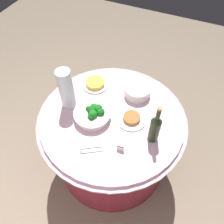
{
  "coord_description": "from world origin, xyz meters",
  "views": [
    {
      "loc": [
        -0.43,
        0.98,
        2.15
      ],
      "look_at": [
        0.0,
        0.0,
        0.79
      ],
      "focal_mm": 37.12,
      "sensor_mm": 36.0,
      "label": 1
    }
  ],
  "objects_px": {
    "decorative_fruit_vase": "(66,90)",
    "serving_tongs": "(91,150)",
    "wine_bottle": "(155,128)",
    "food_plate_fried_egg": "(95,83)",
    "label_placard_front": "(120,147)",
    "broccoli_bowl": "(93,114)",
    "food_plate_peanuts": "(132,119)",
    "plate_stack": "(137,91)"
  },
  "relations": [
    {
      "from": "broccoli_bowl",
      "to": "food_plate_fried_egg",
      "type": "xyz_separation_m",
      "value": [
        0.14,
        -0.32,
        -0.03
      ]
    },
    {
      "from": "food_plate_peanuts",
      "to": "broccoli_bowl",
      "type": "bearing_deg",
      "value": 19.4
    },
    {
      "from": "serving_tongs",
      "to": "food_plate_peanuts",
      "type": "xyz_separation_m",
      "value": [
        -0.16,
        -0.35,
        0.01
      ]
    },
    {
      "from": "food_plate_fried_egg",
      "to": "label_placard_front",
      "type": "bearing_deg",
      "value": 131.63
    },
    {
      "from": "food_plate_fried_egg",
      "to": "food_plate_peanuts",
      "type": "bearing_deg",
      "value": 151.91
    },
    {
      "from": "wine_bottle",
      "to": "label_placard_front",
      "type": "relative_size",
      "value": 6.11
    },
    {
      "from": "decorative_fruit_vase",
      "to": "food_plate_peanuts",
      "type": "distance_m",
      "value": 0.53
    },
    {
      "from": "broccoli_bowl",
      "to": "label_placard_front",
      "type": "xyz_separation_m",
      "value": [
        -0.29,
        0.17,
        -0.02
      ]
    },
    {
      "from": "food_plate_peanuts",
      "to": "food_plate_fried_egg",
      "type": "bearing_deg",
      "value": -28.09
    },
    {
      "from": "wine_bottle",
      "to": "label_placard_front",
      "type": "height_order",
      "value": "wine_bottle"
    },
    {
      "from": "broccoli_bowl",
      "to": "plate_stack",
      "type": "height_order",
      "value": "broccoli_bowl"
    },
    {
      "from": "food_plate_fried_egg",
      "to": "label_placard_front",
      "type": "height_order",
      "value": "label_placard_front"
    },
    {
      "from": "decorative_fruit_vase",
      "to": "label_placard_front",
      "type": "height_order",
      "value": "decorative_fruit_vase"
    },
    {
      "from": "wine_bottle",
      "to": "food_plate_fried_egg",
      "type": "xyz_separation_m",
      "value": [
        0.61,
        -0.31,
        -0.11
      ]
    },
    {
      "from": "wine_bottle",
      "to": "food_plate_peanuts",
      "type": "height_order",
      "value": "wine_bottle"
    },
    {
      "from": "broccoli_bowl",
      "to": "food_plate_peanuts",
      "type": "bearing_deg",
      "value": -160.6
    },
    {
      "from": "plate_stack",
      "to": "food_plate_fried_egg",
      "type": "distance_m",
      "value": 0.36
    },
    {
      "from": "food_plate_fried_egg",
      "to": "serving_tongs",
      "type": "bearing_deg",
      "value": 113.85
    },
    {
      "from": "plate_stack",
      "to": "label_placard_front",
      "type": "distance_m",
      "value": 0.54
    },
    {
      "from": "broccoli_bowl",
      "to": "food_plate_peanuts",
      "type": "height_order",
      "value": "broccoli_bowl"
    },
    {
      "from": "serving_tongs",
      "to": "label_placard_front",
      "type": "xyz_separation_m",
      "value": [
        -0.18,
        -0.09,
        0.03
      ]
    },
    {
      "from": "broccoli_bowl",
      "to": "decorative_fruit_vase",
      "type": "xyz_separation_m",
      "value": [
        0.24,
        -0.04,
        0.11
      ]
    },
    {
      "from": "wine_bottle",
      "to": "serving_tongs",
      "type": "distance_m",
      "value": 0.46
    },
    {
      "from": "decorative_fruit_vase",
      "to": "label_placard_front",
      "type": "distance_m",
      "value": 0.59
    },
    {
      "from": "serving_tongs",
      "to": "plate_stack",
      "type": "bearing_deg",
      "value": -99.81
    },
    {
      "from": "broccoli_bowl",
      "to": "decorative_fruit_vase",
      "type": "relative_size",
      "value": 0.82
    },
    {
      "from": "food_plate_peanuts",
      "to": "label_placard_front",
      "type": "height_order",
      "value": "label_placard_front"
    },
    {
      "from": "decorative_fruit_vase",
      "to": "serving_tongs",
      "type": "xyz_separation_m",
      "value": [
        -0.35,
        0.3,
        -0.16
      ]
    },
    {
      "from": "broccoli_bowl",
      "to": "serving_tongs",
      "type": "relative_size",
      "value": 1.76
    },
    {
      "from": "broccoli_bowl",
      "to": "plate_stack",
      "type": "relative_size",
      "value": 1.33
    },
    {
      "from": "serving_tongs",
      "to": "label_placard_front",
      "type": "distance_m",
      "value": 0.2
    },
    {
      "from": "plate_stack",
      "to": "food_plate_peanuts",
      "type": "xyz_separation_m",
      "value": [
        -0.05,
        0.26,
        -0.02
      ]
    },
    {
      "from": "broccoli_bowl",
      "to": "wine_bottle",
      "type": "xyz_separation_m",
      "value": [
        -0.47,
        -0.0,
        0.08
      ]
    },
    {
      "from": "food_plate_fried_egg",
      "to": "food_plate_peanuts",
      "type": "height_order",
      "value": "same"
    },
    {
      "from": "plate_stack",
      "to": "food_plate_fried_egg",
      "type": "xyz_separation_m",
      "value": [
        0.36,
        0.04,
        -0.02
      ]
    },
    {
      "from": "decorative_fruit_vase",
      "to": "serving_tongs",
      "type": "relative_size",
      "value": 2.13
    },
    {
      "from": "plate_stack",
      "to": "food_plate_peanuts",
      "type": "relative_size",
      "value": 0.95
    },
    {
      "from": "wine_bottle",
      "to": "food_plate_peanuts",
      "type": "xyz_separation_m",
      "value": [
        0.19,
        -0.09,
        -0.11
      ]
    },
    {
      "from": "serving_tongs",
      "to": "food_plate_fried_egg",
      "type": "bearing_deg",
      "value": -66.15
    },
    {
      "from": "plate_stack",
      "to": "label_placard_front",
      "type": "height_order",
      "value": "plate_stack"
    },
    {
      "from": "food_plate_peanuts",
      "to": "label_placard_front",
      "type": "bearing_deg",
      "value": 94.57
    },
    {
      "from": "plate_stack",
      "to": "serving_tongs",
      "type": "relative_size",
      "value": 1.32
    }
  ]
}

